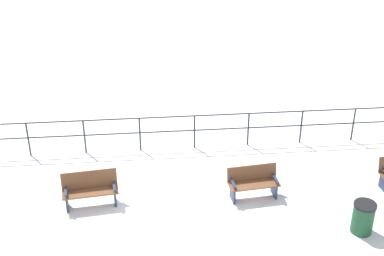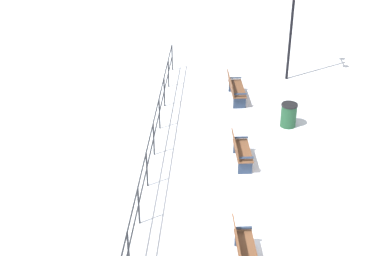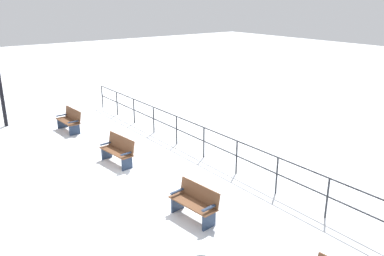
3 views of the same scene
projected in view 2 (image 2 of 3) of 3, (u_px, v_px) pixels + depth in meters
The scene contains 6 objects.
ground_plane at pixel (246, 207), 14.57m from camera, with size 80.00×80.00×0.00m, color white.
bench_second at pixel (243, 248), 12.45m from camera, with size 0.65×1.50×0.94m.
bench_third at pixel (240, 151), 16.22m from camera, with size 0.67×1.41×0.87m.
bench_fourth at pixel (235, 88), 19.96m from camera, with size 0.74×1.66×0.91m.
waterfront_railing at pixel (143, 181), 14.32m from camera, with size 0.05×18.34×1.13m.
trash_bin at pixel (289, 115), 18.25m from camera, with size 0.56×0.56×0.83m.
Camera 2 is at (-0.84, -11.66, 9.07)m, focal length 50.33 mm.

